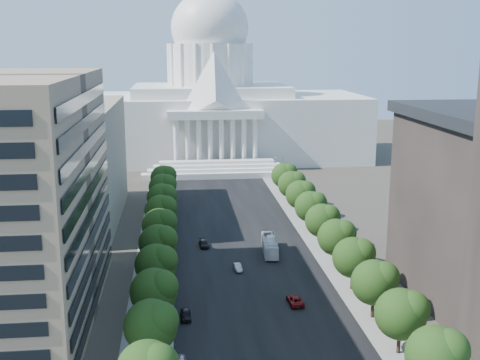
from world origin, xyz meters
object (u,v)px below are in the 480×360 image
object	(u,v)px
car_silver	(238,267)
car_dark_a	(186,315)
car_dark_b	(204,244)
city_bus	(270,246)
car_red	(295,300)

from	to	relation	value
car_silver	car_dark_a	bearing A→B (deg)	-122.60
car_dark_b	city_bus	xyz separation A→B (m)	(14.13, -5.69, 1.03)
car_silver	car_dark_b	world-z (taller)	car_dark_b
city_bus	car_dark_b	bearing A→B (deg)	162.46
car_red	car_dark_b	distance (m)	35.47
car_red	city_bus	bearing A→B (deg)	-92.24
car_silver	car_dark_b	bearing A→B (deg)	106.57
car_dark_a	car_dark_b	bearing A→B (deg)	80.52
car_silver	car_dark_b	xyz separation A→B (m)	(-6.13, 15.29, 0.04)
car_silver	city_bus	size ratio (longest dim) A/B	0.32
car_silver	car_dark_b	size ratio (longest dim) A/B	0.82
car_dark_a	car_silver	distance (m)	23.67
car_silver	car_red	distance (m)	19.02
car_dark_a	city_bus	distance (m)	35.99
car_dark_a	car_dark_b	distance (m)	36.63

